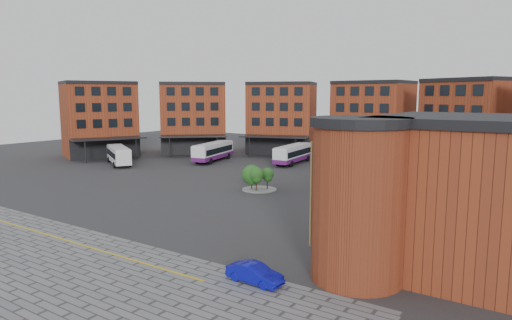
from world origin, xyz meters
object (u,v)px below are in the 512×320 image
Objects in this scene: tree_island at (256,176)px; bus_b at (213,151)px; bus_e at (387,168)px; bus_a at (119,154)px; bus_d at (359,158)px; bus_c at (293,154)px; bus_f at (464,178)px; blue_car at (255,273)px.

bus_b is (-20.85, 16.97, 0.02)m from tree_island.
bus_b is 31.98m from bus_e.
bus_d is at bearing -29.82° from bus_a.
bus_a reaches higher than bus_e.
bus_c is 1.13× the size of bus_d.
bus_a is at bearing -135.56° from bus_f.
bus_d reaches higher than blue_car.
bus_f is (53.52, 10.44, -0.26)m from bus_a.
bus_c reaches higher than bus_d.
bus_a is 0.89× the size of bus_b.
bus_f is (29.09, -7.62, -0.16)m from bus_c.
bus_e is 10.92m from bus_f.
bus_c is (24.43, 18.06, -0.10)m from bus_a.
bus_b is at bearing -150.75° from bus_d.
bus_b reaches higher than bus_d.
bus_e is 2.43× the size of blue_car.
bus_b is 55.03m from blue_car.
bus_c is 11.60m from bus_d.
bus_a reaches higher than bus_f.
bus_c is 19.16m from bus_e.
bus_c is (13.51, 5.63, -0.05)m from bus_b.
bus_b reaches higher than bus_c.
bus_e is at bearing -21.70° from bus_c.
bus_e is (11.13, 17.50, -0.29)m from tree_island.
bus_d is 1.03× the size of bus_f.
bus_c is at bearing 29.18° from blue_car.
bus_f is at bearing -48.12° from bus_a.
bus_a is 44.81m from bus_e.
tree_island is 28.76m from blue_car.
bus_b is 1.21× the size of bus_f.
bus_e is (31.98, 0.53, -0.31)m from bus_b.
bus_d is 1.11× the size of bus_e.
bus_c reaches higher than bus_f.
bus_f is at bearing 21.09° from bus_e.
bus_c reaches higher than bus_e.
bus_b reaches higher than bus_f.
bus_a is 1.04× the size of bus_d.
bus_e is at bearing -33.46° from bus_d.
bus_a is at bearing 61.76° from blue_car.
bus_d is 49.96m from blue_car.
bus_c is 30.07m from bus_f.
bus_c is at bearing -157.61° from bus_d.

